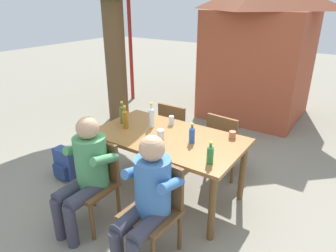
# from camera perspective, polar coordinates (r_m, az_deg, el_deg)

# --- Properties ---
(ground_plane) EXTENTS (24.00, 24.00, 0.00)m
(ground_plane) POSITION_cam_1_polar(r_m,az_deg,el_deg) (3.77, 0.00, -12.60)
(ground_plane) COLOR gray
(dining_table) EXTENTS (1.69, 0.94, 0.77)m
(dining_table) POSITION_cam_1_polar(r_m,az_deg,el_deg) (3.42, 0.00, -3.26)
(dining_table) COLOR olive
(dining_table) RESTS_ON ground_plane
(chair_near_right) EXTENTS (0.47, 0.47, 0.87)m
(chair_near_right) POSITION_cam_1_polar(r_m,az_deg,el_deg) (2.79, -2.32, -14.66)
(chair_near_right) COLOR brown
(chair_near_right) RESTS_ON ground_plane
(chair_near_left) EXTENTS (0.45, 0.45, 0.87)m
(chair_near_left) POSITION_cam_1_polar(r_m,az_deg,el_deg) (3.23, -13.55, -9.63)
(chair_near_left) COLOR brown
(chair_near_left) RESTS_ON ground_plane
(chair_far_left) EXTENTS (0.44, 0.44, 0.87)m
(chair_far_left) POSITION_cam_1_polar(r_m,az_deg,el_deg) (4.27, 1.52, -0.52)
(chair_far_left) COLOR brown
(chair_far_left) RESTS_ON ground_plane
(chair_far_right) EXTENTS (0.48, 0.48, 0.87)m
(chair_far_right) POSITION_cam_1_polar(r_m,az_deg,el_deg) (3.96, 10.76, -2.94)
(chair_far_right) COLOR brown
(chair_far_right) RESTS_ON ground_plane
(person_in_white_shirt) EXTENTS (0.47, 0.62, 1.18)m
(person_in_white_shirt) POSITION_cam_1_polar(r_m,az_deg,el_deg) (2.63, -3.90, -12.93)
(person_in_white_shirt) COLOR #3D70B2
(person_in_white_shirt) RESTS_ON ground_plane
(person_in_plaid_shirt) EXTENTS (0.47, 0.62, 1.18)m
(person_in_plaid_shirt) POSITION_cam_1_polar(r_m,az_deg,el_deg) (3.08, -15.30, -7.88)
(person_in_plaid_shirt) COLOR #4C935B
(person_in_plaid_shirt) RESTS_ON ground_plane
(bottle_amber) EXTENTS (0.06, 0.06, 0.29)m
(bottle_amber) POSITION_cam_1_polar(r_m,az_deg,el_deg) (3.56, -8.10, 1.40)
(bottle_amber) COLOR #996019
(bottle_amber) RESTS_ON dining_table
(bottle_clear) EXTENTS (0.06, 0.06, 0.30)m
(bottle_clear) POSITION_cam_1_polar(r_m,az_deg,el_deg) (3.57, -3.14, 1.76)
(bottle_clear) COLOR white
(bottle_clear) RESTS_ON dining_table
(bottle_green) EXTENTS (0.06, 0.06, 0.22)m
(bottle_green) POSITION_cam_1_polar(r_m,az_deg,el_deg) (2.82, 8.00, -5.28)
(bottle_green) COLOR #287A38
(bottle_green) RESTS_ON dining_table
(bottle_blue) EXTENTS (0.06, 0.06, 0.22)m
(bottle_blue) POSITION_cam_1_polar(r_m,az_deg,el_deg) (3.19, 4.53, -1.60)
(bottle_blue) COLOR #2D56A3
(bottle_blue) RESTS_ON dining_table
(bottle_olive) EXTENTS (0.06, 0.06, 0.28)m
(bottle_olive) POSITION_cam_1_polar(r_m,az_deg,el_deg) (3.72, -8.62, 2.30)
(bottle_olive) COLOR #566623
(bottle_olive) RESTS_ON dining_table
(cup_glass) EXTENTS (0.06, 0.06, 0.11)m
(cup_glass) POSITION_cam_1_polar(r_m,az_deg,el_deg) (3.65, 0.65, 1.06)
(cup_glass) COLOR silver
(cup_glass) RESTS_ON dining_table
(cup_terracotta) EXTENTS (0.08, 0.08, 0.08)m
(cup_terracotta) POSITION_cam_1_polar(r_m,az_deg,el_deg) (3.38, 12.09, -1.66)
(cup_terracotta) COLOR #BC6B47
(cup_terracotta) RESTS_ON dining_table
(cup_white) EXTENTS (0.08, 0.08, 0.11)m
(cup_white) POSITION_cam_1_polar(r_m,az_deg,el_deg) (3.28, -1.41, -1.63)
(cup_white) COLOR white
(cup_white) RESTS_ON dining_table
(backpack_by_near_side) EXTENTS (0.32, 0.21, 0.41)m
(backpack_by_near_side) POSITION_cam_1_polar(r_m,az_deg,el_deg) (4.18, -18.82, -6.90)
(backpack_by_near_side) COLOR #2D4784
(backpack_by_near_side) RESTS_ON ground_plane
(backpack_by_far_side) EXTENTS (0.32, 0.25, 0.40)m
(backpack_by_far_side) POSITION_cam_1_polar(r_m,az_deg,el_deg) (4.24, -15.10, -6.01)
(backpack_by_far_side) COLOR black
(backpack_by_far_side) RESTS_ON ground_plane
(brick_kiosk) EXTENTS (2.04, 1.92, 2.56)m
(brick_kiosk) POSITION_cam_1_polar(r_m,az_deg,el_deg) (6.13, 16.90, 14.12)
(brick_kiosk) COLOR #9E472D
(brick_kiosk) RESTS_ON ground_plane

